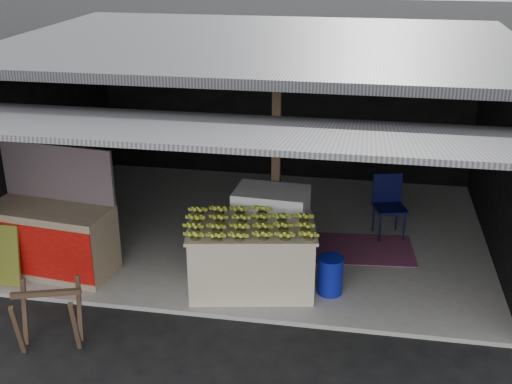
% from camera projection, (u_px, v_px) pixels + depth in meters
% --- Properties ---
extents(ground, '(80.00, 80.00, 0.00)m').
position_uv_depth(ground, '(228.00, 320.00, 7.89)').
color(ground, black).
rests_on(ground, ground).
extents(concrete_slab, '(7.00, 5.00, 0.06)m').
position_uv_depth(concrete_slab, '(262.00, 231.00, 10.15)').
color(concrete_slab, gray).
rests_on(concrete_slab, ground).
extents(shophouse, '(7.40, 7.29, 3.02)m').
position_uv_depth(shophouse, '(266.00, 98.00, 9.65)').
color(shophouse, black).
rests_on(shophouse, ground).
extents(banana_table, '(1.78, 1.28, 0.90)m').
position_uv_depth(banana_table, '(251.00, 257.00, 8.31)').
color(banana_table, silver).
rests_on(banana_table, concrete_slab).
extents(banana_pile, '(1.64, 1.16, 0.18)m').
position_uv_depth(banana_pile, '(251.00, 220.00, 8.11)').
color(banana_pile, yellow).
rests_on(banana_pile, banana_table).
extents(white_crate, '(1.03, 0.73, 1.10)m').
position_uv_depth(white_crate, '(271.00, 227.00, 8.94)').
color(white_crate, white).
rests_on(white_crate, concrete_slab).
extents(neighbor_stall, '(1.75, 0.94, 1.73)m').
position_uv_depth(neighbor_stall, '(52.00, 236.00, 8.73)').
color(neighbor_stall, '#998466').
rests_on(neighbor_stall, concrete_slab).
extents(sawhorse, '(0.83, 0.82, 0.74)m').
position_uv_depth(sawhorse, '(49.00, 312.00, 7.19)').
color(sawhorse, '#463023').
rests_on(sawhorse, ground).
extents(water_barrel, '(0.33, 0.33, 0.48)m').
position_uv_depth(water_barrel, '(330.00, 276.00, 8.28)').
color(water_barrel, '#0D1690').
rests_on(water_barrel, concrete_slab).
extents(plastic_chair, '(0.56, 0.56, 0.96)m').
position_uv_depth(plastic_chair, '(388.00, 200.00, 9.79)').
color(plastic_chair, '#090C33').
rests_on(plastic_chair, concrete_slab).
extents(magenta_rug, '(1.58, 1.13, 0.01)m').
position_uv_depth(magenta_rug, '(362.00, 249.00, 9.50)').
color(magenta_rug, '#6A1744').
rests_on(magenta_rug, concrete_slab).
extents(picture_frames, '(1.62, 0.04, 0.46)m').
position_uv_depth(picture_frames, '(275.00, 79.00, 11.64)').
color(picture_frames, black).
rests_on(picture_frames, shophouse).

